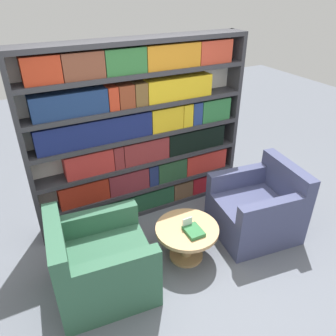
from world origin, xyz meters
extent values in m
plane|color=slate|center=(0.00, 0.00, 0.00)|extent=(14.00, 14.00, 0.00)
cube|color=silver|center=(0.00, 1.41, 1.06)|extent=(2.60, 0.05, 2.12)
cube|color=#333338|center=(-1.28, 1.29, 1.06)|extent=(0.05, 0.30, 2.12)
cube|color=#333338|center=(1.28, 1.29, 1.06)|extent=(0.05, 0.30, 2.12)
cube|color=#333338|center=(0.00, 1.29, 0.03)|extent=(2.50, 0.30, 0.05)
cube|color=#333338|center=(0.00, 1.29, 0.35)|extent=(2.50, 0.30, 0.05)
cube|color=#333338|center=(0.00, 1.29, 0.71)|extent=(2.50, 0.30, 0.05)
cube|color=#333338|center=(0.00, 1.29, 1.06)|extent=(2.50, 0.30, 0.05)
cube|color=#333338|center=(0.00, 1.29, 1.42)|extent=(2.50, 0.30, 0.05)
cube|color=#333338|center=(0.00, 1.29, 1.77)|extent=(2.50, 0.30, 0.05)
cube|color=#333338|center=(0.00, 1.29, 2.10)|extent=(2.50, 0.30, 0.05)
cube|color=brown|center=(-0.88, 1.26, 0.17)|extent=(0.53, 0.20, 0.24)
cube|color=#215135|center=(-0.11, 1.26, 0.17)|extent=(0.99, 0.20, 0.24)
cube|color=brown|center=(0.53, 1.26, 0.17)|extent=(0.28, 0.20, 0.24)
cube|color=#A71922|center=(0.93, 1.26, 0.17)|extent=(0.49, 0.20, 0.24)
cube|color=#A32817|center=(-0.76, 1.26, 0.52)|extent=(0.56, 0.20, 0.27)
cube|color=maroon|center=(-0.22, 1.26, 0.52)|extent=(0.50, 0.20, 0.27)
cube|color=navy|center=(0.10, 1.26, 0.52)|extent=(0.12, 0.20, 0.27)
cube|color=#264C2F|center=(0.37, 1.26, 0.52)|extent=(0.40, 0.20, 0.27)
cube|color=red|center=(0.88, 1.26, 0.52)|extent=(0.61, 0.20, 0.27)
cube|color=#B22E2B|center=(-0.65, 1.26, 0.87)|extent=(0.54, 0.20, 0.28)
cube|color=maroon|center=(-0.32, 1.26, 0.87)|extent=(0.11, 0.20, 0.28)
cube|color=maroon|center=(0.03, 1.26, 0.87)|extent=(0.57, 0.20, 0.28)
cube|color=black|center=(0.72, 1.26, 0.87)|extent=(0.79, 0.20, 0.28)
cube|color=navy|center=(-0.54, 1.26, 1.22)|extent=(1.26, 0.20, 0.28)
cube|color=gold|center=(0.30, 1.26, 1.22)|extent=(0.40, 0.20, 0.28)
cube|color=gold|center=(0.57, 1.26, 1.22)|extent=(0.12, 0.20, 0.28)
cube|color=navy|center=(0.70, 1.26, 1.22)|extent=(0.12, 0.20, 0.28)
cube|color=#2D723C|center=(0.97, 1.26, 1.22)|extent=(0.40, 0.20, 0.28)
cube|color=navy|center=(-0.76, 1.26, 1.56)|extent=(0.76, 0.20, 0.24)
cube|color=red|center=(-0.32, 1.26, 1.56)|extent=(0.11, 0.20, 0.24)
cube|color=brown|center=(-0.18, 1.26, 1.56)|extent=(0.17, 0.20, 0.24)
cube|color=brown|center=(-0.01, 1.26, 1.56)|extent=(0.14, 0.20, 0.24)
cube|color=gold|center=(0.47, 1.26, 1.56)|extent=(0.81, 0.20, 0.24)
cube|color=#B6341B|center=(-0.97, 1.26, 1.92)|extent=(0.35, 0.20, 0.25)
cube|color=brown|center=(-0.59, 1.26, 1.92)|extent=(0.40, 0.20, 0.25)
cube|color=#2F6D35|center=(-0.16, 1.26, 1.92)|extent=(0.43, 0.20, 0.25)
cube|color=orange|center=(0.38, 1.26, 1.92)|extent=(0.63, 0.20, 0.25)
cube|color=#BD3F29|center=(0.91, 1.26, 1.92)|extent=(0.42, 0.20, 0.25)
cube|color=#336047|center=(-0.85, 0.26, 0.23)|extent=(0.95, 0.89, 0.45)
cube|color=#336047|center=(-1.22, 0.30, 0.65)|extent=(0.21, 0.82, 0.40)
cube|color=#336047|center=(-0.81, -0.08, 0.56)|extent=(0.75, 0.19, 0.23)
cube|color=#336047|center=(-0.75, 0.60, 0.56)|extent=(0.75, 0.19, 0.23)
cube|color=#42476B|center=(0.96, 0.26, 0.23)|extent=(0.98, 0.91, 0.45)
cube|color=#42476B|center=(1.33, 0.22, 0.65)|extent=(0.24, 0.82, 0.40)
cube|color=#42476B|center=(0.94, 0.61, 0.56)|extent=(0.75, 0.21, 0.23)
cube|color=#42476B|center=(0.85, -0.07, 0.56)|extent=(0.75, 0.21, 0.23)
cylinder|color=tan|center=(0.06, 0.27, 0.18)|extent=(0.12, 0.12, 0.36)
cylinder|color=tan|center=(0.06, 0.27, 0.01)|extent=(0.36, 0.36, 0.03)
cylinder|color=tan|center=(0.06, 0.27, 0.38)|extent=(0.66, 0.66, 0.04)
cube|color=black|center=(0.06, 0.27, 0.40)|extent=(0.07, 0.06, 0.01)
cube|color=silver|center=(0.06, 0.27, 0.46)|extent=(0.11, 0.01, 0.13)
cube|color=#2D703D|center=(0.08, 0.17, 0.42)|extent=(0.17, 0.22, 0.04)
camera|label=1|loc=(-1.32, -1.97, 2.64)|focal=35.00mm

